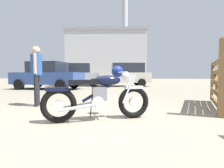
% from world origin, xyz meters
% --- Properties ---
extents(ground_plane, '(80.00, 80.00, 0.00)m').
position_xyz_m(ground_plane, '(0.00, 0.00, 0.00)').
color(ground_plane, gray).
extents(vintage_motorcycle, '(1.98, 0.99, 1.07)m').
position_xyz_m(vintage_motorcycle, '(0.10, -0.04, 0.49)').
color(vintage_motorcycle, black).
rests_on(vintage_motorcycle, ground_plane).
extents(timber_gate, '(0.96, 2.44, 1.60)m').
position_xyz_m(timber_gate, '(2.84, 1.28, 0.70)').
color(timber_gate, brown).
rests_on(timber_gate, ground_plane).
extents(bystander, '(0.30, 0.44, 1.66)m').
position_xyz_m(bystander, '(-1.94, 1.26, 1.02)').
color(bystander, black).
rests_on(bystander, ground_plane).
extents(red_hatchback_near, '(4.11, 2.28, 1.78)m').
position_xyz_m(red_hatchback_near, '(0.26, 10.20, 0.92)').
color(red_hatchback_near, black).
rests_on(red_hatchback_near, ground_plane).
extents(white_estate_far, '(4.38, 2.31, 1.67)m').
position_xyz_m(white_estate_far, '(-4.42, 6.89, 0.84)').
color(white_estate_far, black).
rests_on(white_estate_far, ground_plane).
extents(silver_sedan_mid, '(4.15, 2.38, 1.78)m').
position_xyz_m(silver_sedan_mid, '(-3.59, 10.15, 0.92)').
color(silver_sedan_mid, black).
rests_on(silver_sedan_mid, ground_plane).
extents(industrial_building, '(15.35, 11.08, 19.56)m').
position_xyz_m(industrial_building, '(-4.03, 31.28, 4.70)').
color(industrial_building, '#B2B2B7').
rests_on(industrial_building, ground_plane).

